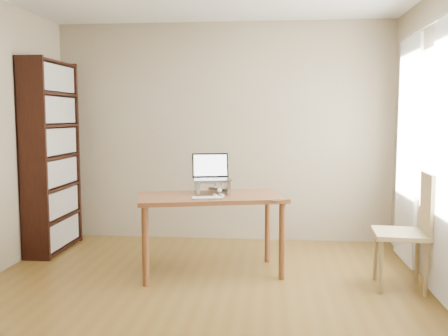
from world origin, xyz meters
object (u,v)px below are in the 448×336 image
(laptop, at_px, (213,173))
(keyboard, at_px, (207,198))
(cat, at_px, (214,187))
(bookshelf, at_px, (52,157))
(desk, at_px, (211,206))
(chair, at_px, (410,226))

(laptop, height_order, keyboard, laptop)
(cat, bearing_deg, bookshelf, 139.21)
(desk, relative_size, keyboard, 4.96)
(desk, xyz_separation_m, laptop, (-0.00, 0.14, 0.30))
(bookshelf, relative_size, desk, 1.42)
(desk, distance_m, chair, 1.78)
(keyboard, relative_size, cat, 0.63)
(bookshelf, bearing_deg, laptop, -15.56)
(keyboard, distance_m, cat, 0.34)
(cat, relative_size, chair, 0.47)
(cat, bearing_deg, keyboard, -119.78)
(laptop, bearing_deg, keyboard, -105.96)
(laptop, xyz_separation_m, cat, (0.02, -0.03, -0.13))
(keyboard, distance_m, chair, 1.79)
(keyboard, bearing_deg, bookshelf, 143.05)
(desk, height_order, chair, chair)
(bookshelf, distance_m, chair, 3.76)
(desk, xyz_separation_m, cat, (0.02, 0.11, 0.16))
(desk, distance_m, laptop, 0.33)
(laptop, bearing_deg, desk, -104.05)
(cat, height_order, chair, chair)
(bookshelf, height_order, chair, bookshelf)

